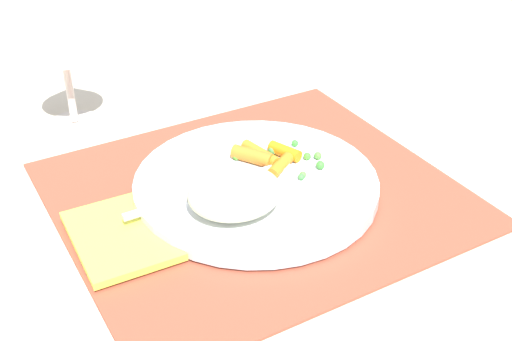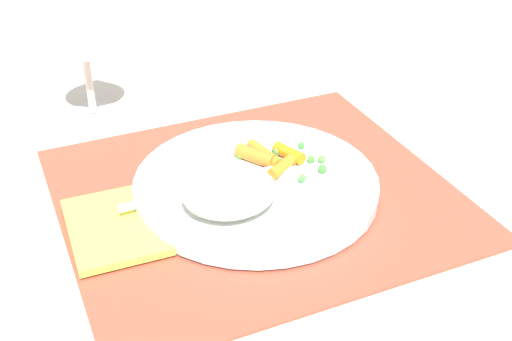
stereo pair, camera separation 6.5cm
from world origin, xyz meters
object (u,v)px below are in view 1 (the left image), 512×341
at_px(napkin, 121,236).
at_px(plate, 256,184).
at_px(rice_mound, 235,193).
at_px(fork, 229,185).
at_px(carrot_portion, 267,156).
at_px(wine_glass, 60,31).

bearing_deg(napkin, plate, 2.86).
distance_m(plate, rice_mound, 0.06).
relative_size(rice_mound, fork, 0.50).
xyz_separation_m(plate, rice_mound, (-0.05, -0.04, 0.03)).
distance_m(carrot_portion, wine_glass, 0.30).
distance_m(plate, fork, 0.04).
distance_m(carrot_portion, fork, 0.07).
bearing_deg(carrot_portion, wine_glass, 122.30).
relative_size(plate, rice_mound, 2.75).
bearing_deg(wine_glass, rice_mound, -75.41).
bearing_deg(rice_mound, plate, 39.17).
bearing_deg(plate, napkin, -177.14).
relative_size(plate, carrot_portion, 3.46).
distance_m(rice_mound, wine_glass, 0.32).
relative_size(rice_mound, carrot_portion, 1.26).
bearing_deg(plate, fork, -179.31).
bearing_deg(rice_mound, carrot_portion, 39.82).
bearing_deg(carrot_portion, napkin, -170.29).
height_order(rice_mound, napkin, rice_mound).
height_order(plate, fork, fork).
xyz_separation_m(carrot_portion, fork, (-0.06, -0.02, -0.00)).
relative_size(fork, wine_glass, 1.13).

